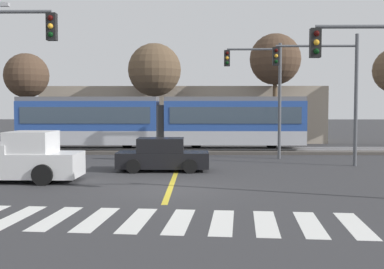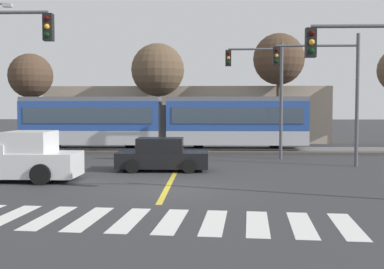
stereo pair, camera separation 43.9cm
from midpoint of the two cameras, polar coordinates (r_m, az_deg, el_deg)
ground_plane at (r=17.25m, az=-2.32°, el=-6.55°), size 200.00×200.00×0.00m
track_bed at (r=31.66m, az=-0.33°, el=-1.91°), size 120.00×4.00×0.18m
rail_near at (r=30.93m, az=-0.38°, el=-1.77°), size 120.00×0.08×0.10m
rail_far at (r=32.37m, az=-0.28°, el=-1.54°), size 120.00×0.08×0.10m
light_rail_tram at (r=31.63m, az=-2.95°, el=1.64°), size 18.50×2.64×3.43m
crosswalk_stripe_1 at (r=13.91m, az=-19.93°, el=-9.11°), size 0.79×2.84×0.01m
crosswalk_stripe_2 at (r=13.46m, az=-15.69°, el=-9.45°), size 0.79×2.84×0.01m
crosswalk_stripe_3 at (r=13.08m, az=-11.17°, el=-9.76°), size 0.79×2.84×0.01m
crosswalk_stripe_4 at (r=12.79m, az=-6.40°, el=-10.01°), size 0.79×2.84×0.01m
crosswalk_stripe_5 at (r=12.59m, az=-1.45°, el=-10.21°), size 0.79×2.84×0.01m
crosswalk_stripe_6 at (r=12.48m, az=3.64°, el=-10.33°), size 0.79×2.84×0.01m
crosswalk_stripe_7 at (r=12.47m, az=8.77°, el=-10.38°), size 0.79×2.84×0.01m
crosswalk_stripe_8 at (r=12.56m, az=13.88°, el=-10.34°), size 0.79×2.84×0.01m
crosswalk_stripe_9 at (r=12.74m, az=18.87°, el=-10.23°), size 0.79×2.84×0.01m
lane_centre_line at (r=22.12m, az=-1.35°, el=-4.37°), size 0.20×15.24×0.01m
sedan_crossing at (r=22.24m, az=-3.01°, el=-2.52°), size 4.22×1.96×1.52m
pickup_truck at (r=20.39m, az=-19.76°, el=-2.83°), size 5.42×2.29×1.98m
traffic_light_mid_right at (r=24.86m, az=16.46°, el=6.22°), size 4.25×0.38×6.56m
traffic_light_near_right at (r=16.09m, az=22.45°, el=6.39°), size 3.75×0.38×5.89m
traffic_light_far_right at (r=27.62m, az=8.91°, el=6.06°), size 3.25×0.38×6.55m
bare_tree_far_west at (r=37.59m, az=-18.27°, el=6.57°), size 3.26×3.26×6.89m
bare_tree_west at (r=36.63m, az=-3.74°, el=7.60°), size 4.00×4.00×7.75m
bare_tree_east at (r=37.87m, az=10.58°, el=8.73°), size 3.93×3.93×8.59m
building_backdrop_far at (r=41.62m, az=-0.20°, el=2.40°), size 23.31×6.00×4.64m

